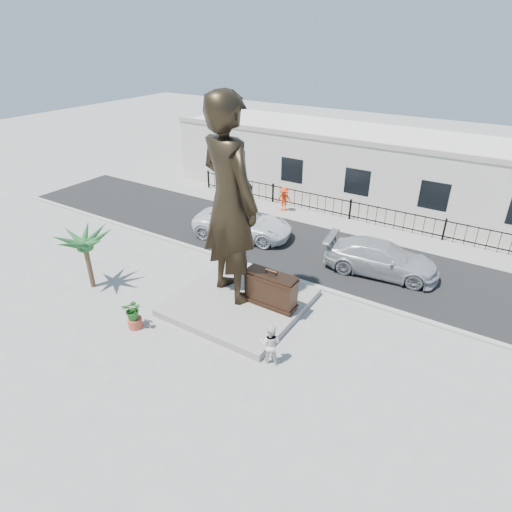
% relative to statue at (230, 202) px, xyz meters
% --- Properties ---
extents(ground, '(100.00, 100.00, 0.00)m').
position_rel_statue_xyz_m(ground, '(1.09, -1.78, -4.50)').
color(ground, '#9E9991').
rests_on(ground, ground).
extents(street, '(40.00, 7.00, 0.01)m').
position_rel_statue_xyz_m(street, '(1.09, 6.22, -4.50)').
color(street, black).
rests_on(street, ground).
extents(curb, '(40.00, 0.25, 0.12)m').
position_rel_statue_xyz_m(curb, '(1.09, 2.72, -4.44)').
color(curb, '#A5A399').
rests_on(curb, ground).
extents(far_sidewalk, '(40.00, 2.50, 0.02)m').
position_rel_statue_xyz_m(far_sidewalk, '(1.09, 10.22, -4.49)').
color(far_sidewalk, '#9E9991').
rests_on(far_sidewalk, ground).
extents(plinth, '(5.20, 5.20, 0.30)m').
position_rel_statue_xyz_m(plinth, '(0.59, -0.28, -4.35)').
color(plinth, gray).
rests_on(plinth, ground).
extents(fence, '(22.00, 0.10, 1.20)m').
position_rel_statue_xyz_m(fence, '(1.09, 11.02, -3.90)').
color(fence, black).
rests_on(fence, ground).
extents(building, '(28.00, 7.00, 4.40)m').
position_rel_statue_xyz_m(building, '(1.09, 15.22, -2.30)').
color(building, silver).
rests_on(building, ground).
extents(statue, '(3.58, 2.96, 8.40)m').
position_rel_statue_xyz_m(statue, '(0.00, 0.00, 0.00)').
color(statue, black).
rests_on(statue, plinth).
extents(suitcase, '(2.16, 0.70, 1.52)m').
position_rel_statue_xyz_m(suitcase, '(1.92, 0.04, -3.44)').
color(suitcase, '#321F15').
rests_on(suitcase, plinth).
extents(tourist, '(0.87, 0.76, 1.54)m').
position_rel_statue_xyz_m(tourist, '(3.47, -2.59, -3.73)').
color(tourist, silver).
rests_on(tourist, ground).
extents(car_white, '(5.96, 3.77, 1.53)m').
position_rel_statue_xyz_m(car_white, '(-3.10, 5.45, -3.72)').
color(car_white, silver).
rests_on(car_white, street).
extents(car_silver, '(5.61, 2.86, 1.56)m').
position_rel_statue_xyz_m(car_silver, '(4.76, 5.61, -3.71)').
color(car_silver, '#A8ABAD').
rests_on(car_silver, street).
extents(worker, '(1.16, 0.86, 1.59)m').
position_rel_statue_xyz_m(worker, '(-2.99, 9.98, -3.68)').
color(worker, '#FF3A0D').
rests_on(worker, far_sidewalk).
extents(palm_tree, '(1.80, 1.80, 3.20)m').
position_rel_statue_xyz_m(palm_tree, '(-5.96, -2.67, -4.50)').
color(palm_tree, '#1B4C21').
rests_on(palm_tree, ground).
extents(planter, '(0.56, 0.56, 0.40)m').
position_rel_statue_xyz_m(planter, '(-2.05, -3.78, -4.30)').
color(planter, '#BE4832').
rests_on(planter, ground).
extents(shrub, '(0.98, 0.93, 0.86)m').
position_rel_statue_xyz_m(shrub, '(-2.05, -3.78, -3.67)').
color(shrub, '#205F1E').
rests_on(shrub, planter).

